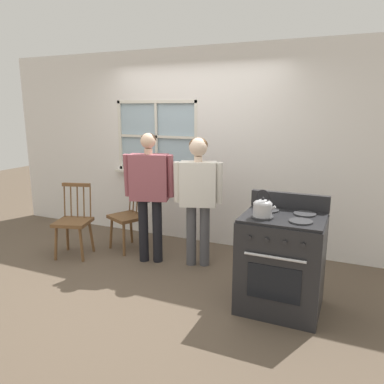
% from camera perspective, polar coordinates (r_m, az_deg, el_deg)
% --- Properties ---
extents(ground_plane, '(16.00, 16.00, 0.00)m').
position_cam_1_polar(ground_plane, '(4.42, -6.63, -12.84)').
color(ground_plane, brown).
extents(wall_back, '(6.40, 0.16, 2.70)m').
position_cam_1_polar(wall_back, '(5.26, 1.11, 6.59)').
color(wall_back, white).
rests_on(wall_back, ground_plane).
extents(chair_by_window, '(0.55, 0.54, 0.94)m').
position_cam_1_polar(chair_by_window, '(5.16, -9.66, -3.79)').
color(chair_by_window, brown).
rests_on(chair_by_window, ground_plane).
extents(chair_near_wall, '(0.51, 0.50, 0.94)m').
position_cam_1_polar(chair_near_wall, '(5.10, -17.59, -4.41)').
color(chair_near_wall, brown).
rests_on(chair_near_wall, ground_plane).
extents(person_elderly_left, '(0.62, 0.34, 1.61)m').
position_cam_1_polar(person_elderly_left, '(4.57, -6.53, 0.91)').
color(person_elderly_left, black).
rests_on(person_elderly_left, ground_plane).
extents(person_teen_center, '(0.58, 0.33, 1.57)m').
position_cam_1_polar(person_teen_center, '(4.44, 0.94, 0.51)').
color(person_teen_center, '#4C4C51').
rests_on(person_teen_center, ground_plane).
extents(stove, '(0.76, 0.68, 1.08)m').
position_cam_1_polar(stove, '(3.71, 13.45, -10.29)').
color(stove, '#232326').
rests_on(stove, ground_plane).
extents(kettle, '(0.21, 0.17, 0.25)m').
position_cam_1_polar(kettle, '(3.44, 10.73, -2.27)').
color(kettle, '#B7B7BC').
rests_on(kettle, stove).
extents(potted_plant, '(0.15, 0.15, 0.25)m').
position_cam_1_polar(potted_plant, '(5.62, -7.61, 3.92)').
color(potted_plant, '#42474C').
rests_on(potted_plant, wall_back).
extents(handbag, '(0.24, 0.24, 0.31)m').
position_cam_1_polar(handbag, '(5.20, -7.57, 0.03)').
color(handbag, black).
rests_on(handbag, chair_by_window).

